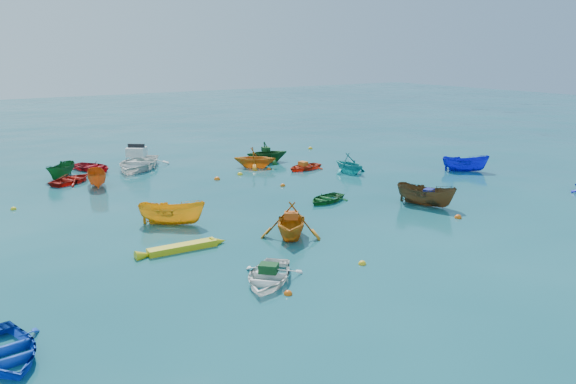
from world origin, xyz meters
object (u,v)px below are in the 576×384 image
dinghy_blue_sw (6,359)px  dinghy_white_near (268,282)px  kayak_yellow (183,250)px  motorboat_white (138,169)px

dinghy_blue_sw → dinghy_white_near: bearing=-1.6°
dinghy_white_near → dinghy_blue_sw: bearing=-131.8°
dinghy_white_near → kayak_yellow: 4.78m
dinghy_blue_sw → kayak_yellow: 8.82m
kayak_yellow → dinghy_blue_sw: bearing=128.0°
dinghy_white_near → motorboat_white: size_ratio=0.62×
dinghy_blue_sw → dinghy_white_near: dinghy_blue_sw is taller
kayak_yellow → motorboat_white: size_ratio=0.72×
dinghy_blue_sw → kayak_yellow: bearing=30.4°
dinghy_blue_sw → motorboat_white: (10.89, 21.70, 0.00)m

